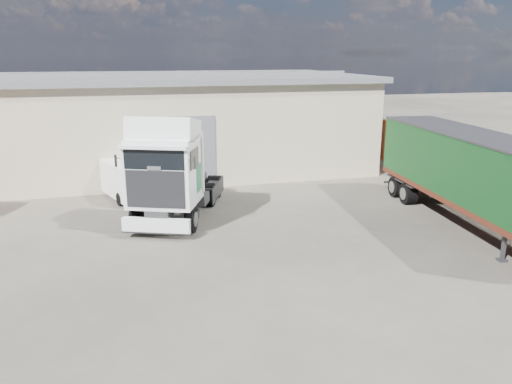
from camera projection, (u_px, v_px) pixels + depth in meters
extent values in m
plane|color=#2A2722|center=(271.00, 266.00, 15.74)|extent=(120.00, 120.00, 0.00)
cube|color=#C0B193|center=(94.00, 125.00, 28.56)|extent=(30.00, 12.00, 5.00)
cube|color=#595B5E|center=(90.00, 78.00, 27.85)|extent=(30.60, 12.60, 0.30)
cube|color=#595B5E|center=(175.00, 154.00, 24.09)|extent=(4.00, 0.08, 3.60)
cube|color=#595B5E|center=(89.00, 74.00, 27.79)|extent=(30.60, 0.40, 0.15)
cube|color=brown|center=(468.00, 167.00, 23.76)|extent=(0.35, 26.00, 2.50)
cylinder|color=black|center=(164.00, 218.00, 18.74)|extent=(2.61, 1.83, 1.03)
cylinder|color=black|center=(187.00, 194.00, 22.00)|extent=(2.65, 1.85, 1.03)
cylinder|color=black|center=(194.00, 186.00, 23.30)|extent=(2.65, 1.85, 1.03)
cube|color=#2D2D30|center=(180.00, 192.00, 20.88)|extent=(3.16, 6.30, 0.29)
cube|color=white|center=(156.00, 226.00, 17.85)|extent=(2.40, 1.13, 0.54)
cube|color=white|center=(164.00, 172.00, 18.61)|extent=(3.08, 2.97, 2.38)
cube|color=black|center=(155.00, 189.00, 17.64)|extent=(2.02, 0.84, 1.36)
cube|color=black|center=(154.00, 160.00, 17.37)|extent=(2.06, 0.84, 0.73)
cube|color=white|center=(164.00, 130.00, 18.38)|extent=(2.94, 2.64, 1.19)
cube|color=#0D603D|center=(137.00, 176.00, 19.20)|extent=(0.28, 0.68, 1.07)
cube|color=#0D603D|center=(199.00, 177.00, 18.91)|extent=(0.28, 0.68, 1.07)
cylinder|color=#2D2D30|center=(187.00, 180.00, 22.03)|extent=(1.39, 1.39, 0.12)
cube|color=#2D2D30|center=(504.00, 247.00, 16.02)|extent=(0.29, 0.29, 0.99)
cylinder|color=black|center=(421.00, 189.00, 22.87)|extent=(2.37, 1.14, 0.96)
cube|color=#2D2D30|center=(467.00, 205.00, 19.31)|extent=(1.62, 10.83, 0.32)
cube|color=#5A2314|center=(468.00, 198.00, 19.23)|extent=(3.15, 10.96, 0.22)
cube|color=black|center=(472.00, 166.00, 18.89)|extent=(3.15, 10.96, 2.34)
cube|color=#2D2D30|center=(476.00, 134.00, 18.57)|extent=(3.20, 11.02, 0.07)
cylinder|color=black|center=(137.00, 196.00, 22.36)|extent=(1.84, 1.17, 0.60)
cylinder|color=black|center=(115.00, 183.00, 24.65)|extent=(1.84, 1.17, 0.60)
cube|color=white|center=(124.00, 176.00, 23.33)|extent=(3.07, 4.50, 1.54)
cube|color=white|center=(139.00, 185.00, 21.98)|extent=(1.85, 1.35, 1.00)
cube|color=black|center=(136.00, 173.00, 21.99)|extent=(1.51, 0.62, 0.54)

